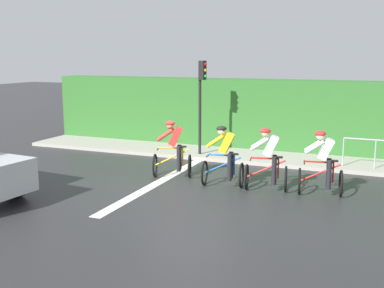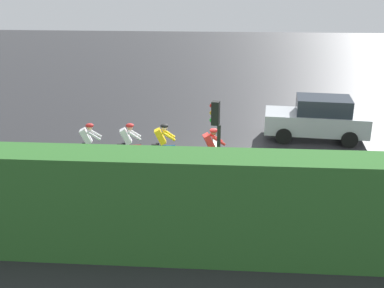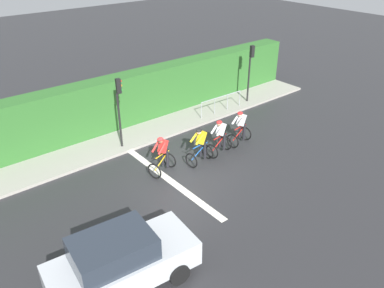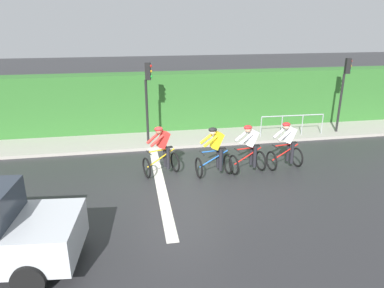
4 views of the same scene
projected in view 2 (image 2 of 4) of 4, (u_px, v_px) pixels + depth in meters
ground_plane at (195, 170)px, 16.56m from camera, size 80.00×80.00×0.00m
sidewalk_kerb at (112, 225)px, 12.83m from camera, size 2.80×19.54×0.12m
stone_wall_low at (103, 234)px, 11.90m from camera, size 0.44×19.54×0.66m
hedge_wall at (97, 204)px, 11.27m from camera, size 1.10×19.54×2.65m
road_marking_stop_line at (215, 170)px, 16.51m from camera, size 7.00×0.30×0.01m
cyclist_lead at (89, 147)px, 16.39m from camera, size 0.85×1.18×1.66m
cyclist_second at (128, 147)px, 16.39m from camera, size 0.86×1.18×1.66m
cyclist_mid at (162, 148)px, 16.36m from camera, size 0.82×1.16×1.66m
cyclist_fourth at (211, 153)px, 15.88m from camera, size 0.98×1.24×1.66m
car_silver at (317, 118)px, 19.35m from camera, size 2.19×4.25×1.76m
traffic_light_near_crossing at (217, 142)px, 12.73m from camera, size 0.24×0.31×3.34m
pedestrian_railing_kerbside at (3, 184)px, 13.66m from camera, size 0.11×2.83×1.03m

